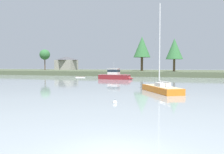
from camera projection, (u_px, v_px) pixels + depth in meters
far_shore_bank at (179, 73)px, 90.95m from camera, size 230.61×41.58×1.69m
cruiser_maroon at (117, 77)px, 60.94m from camera, size 9.87×3.38×5.62m
sailboat_orange at (161, 90)px, 31.02m from camera, size 6.37×8.35×12.84m
dinghy_white at (80, 77)px, 70.85m from camera, size 3.22×2.06×0.45m
mooring_buoy_white at (115, 103)px, 21.70m from camera, size 0.45×0.45×0.50m
shore_tree_far_left at (142, 47)px, 86.86m from camera, size 6.52×6.52×13.28m
shore_tree_far_right at (45, 55)px, 108.22m from camera, size 4.94×4.94×9.87m
shore_tree_center at (174, 49)px, 77.97m from camera, size 5.84×5.84×11.44m
cottage_hillside at (66, 63)px, 117.45m from camera, size 10.03×9.32×6.87m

